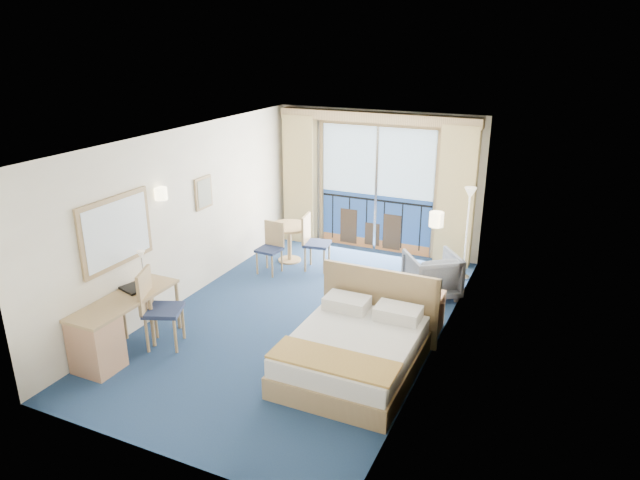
% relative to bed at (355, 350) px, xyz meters
% --- Properties ---
extents(floor, '(6.50, 6.50, 0.00)m').
position_rel_bed_xyz_m(floor, '(-1.23, 0.99, -0.29)').
color(floor, navy).
rests_on(floor, ground).
extents(room_walls, '(4.04, 6.54, 2.72)m').
position_rel_bed_xyz_m(room_walls, '(-1.23, 0.99, 1.49)').
color(room_walls, beige).
rests_on(room_walls, ground).
extents(balcony_door, '(2.36, 0.03, 2.52)m').
position_rel_bed_xyz_m(balcony_door, '(-1.24, 4.21, 0.85)').
color(balcony_door, navy).
rests_on(balcony_door, room_walls).
extents(curtain_left, '(0.65, 0.22, 2.55)m').
position_rel_bed_xyz_m(curtain_left, '(-2.78, 4.06, 0.99)').
color(curtain_left, tan).
rests_on(curtain_left, room_walls).
extents(curtain_right, '(0.65, 0.22, 2.55)m').
position_rel_bed_xyz_m(curtain_right, '(0.32, 4.06, 0.99)').
color(curtain_right, tan).
rests_on(curtain_right, room_walls).
extents(pelmet, '(3.80, 0.25, 0.18)m').
position_rel_bed_xyz_m(pelmet, '(-1.23, 4.09, 2.29)').
color(pelmet, tan).
rests_on(pelmet, room_walls).
extents(mirror, '(0.05, 1.25, 0.95)m').
position_rel_bed_xyz_m(mirror, '(-3.20, -0.51, 1.26)').
color(mirror, tan).
rests_on(mirror, room_walls).
extents(wall_print, '(0.04, 0.42, 0.52)m').
position_rel_bed_xyz_m(wall_print, '(-3.20, 1.44, 1.31)').
color(wall_print, tan).
rests_on(wall_print, room_walls).
extents(sconce_left, '(0.18, 0.18, 0.18)m').
position_rel_bed_xyz_m(sconce_left, '(-3.17, 0.39, 1.56)').
color(sconce_left, '#F7E6AD').
rests_on(sconce_left, room_walls).
extents(sconce_right, '(0.18, 0.18, 0.18)m').
position_rel_bed_xyz_m(sconce_right, '(0.71, 0.84, 1.56)').
color(sconce_right, '#F7E6AD').
rests_on(sconce_right, room_walls).
extents(bed, '(1.65, 1.96, 1.03)m').
position_rel_bed_xyz_m(bed, '(0.00, 0.00, 0.00)').
color(bed, tan).
rests_on(bed, ground).
extents(nightstand, '(0.43, 0.41, 0.56)m').
position_rel_bed_xyz_m(nightstand, '(0.54, 1.44, -0.01)').
color(nightstand, tan).
rests_on(nightstand, ground).
extents(phone, '(0.24, 0.22, 0.09)m').
position_rel_bed_xyz_m(phone, '(0.53, 1.43, 0.32)').
color(phone, beige).
rests_on(phone, nightstand).
extents(armchair, '(1.09, 1.10, 0.72)m').
position_rel_bed_xyz_m(armchair, '(0.32, 2.57, 0.07)').
color(armchair, '#424651').
rests_on(armchair, ground).
extents(floor_lamp, '(0.22, 0.22, 1.62)m').
position_rel_bed_xyz_m(floor_lamp, '(0.65, 3.50, 0.94)').
color(floor_lamp, silver).
rests_on(floor_lamp, ground).
extents(desk, '(0.55, 1.60, 0.75)m').
position_rel_bed_xyz_m(desk, '(-2.94, -1.21, 0.13)').
color(desk, tan).
rests_on(desk, ground).
extents(desk_chair, '(0.62, 0.62, 1.09)m').
position_rel_bed_xyz_m(desk_chair, '(-2.65, -0.53, 0.33)').
color(desk_chair, '#202A4A').
rests_on(desk_chair, ground).
extents(folder, '(0.40, 0.34, 0.03)m').
position_rel_bed_xyz_m(folder, '(-3.02, -0.51, 0.48)').
color(folder, black).
rests_on(folder, desk).
extents(desk_lamp, '(0.13, 0.13, 0.47)m').
position_rel_bed_xyz_m(desk_lamp, '(-3.00, -0.32, 0.81)').
color(desk_lamp, silver).
rests_on(desk_lamp, desk).
extents(round_table, '(0.77, 0.77, 0.70)m').
position_rel_bed_xyz_m(round_table, '(-2.46, 2.95, 0.24)').
color(round_table, tan).
rests_on(round_table, ground).
extents(table_chair_a, '(0.50, 0.49, 1.01)m').
position_rel_bed_xyz_m(table_chair_a, '(-1.91, 2.79, 0.28)').
color(table_chair_a, '#202A4A').
rests_on(table_chair_a, ground).
extents(table_chair_b, '(0.41, 0.42, 0.91)m').
position_rel_bed_xyz_m(table_chair_b, '(-2.51, 2.37, 0.22)').
color(table_chair_b, '#202A4A').
rests_on(table_chair_b, ground).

